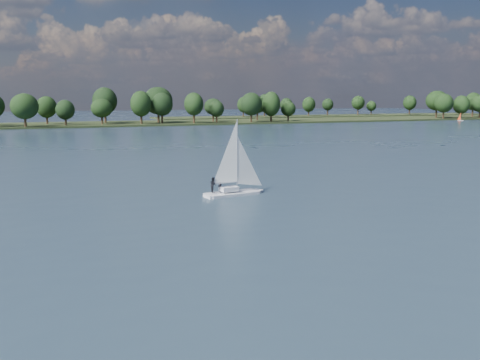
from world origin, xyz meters
The scene contains 6 objects.
ground centered at (0.00, 100.00, 0.00)m, with size 700.00×700.00×0.00m, color #233342.
far_shore centered at (0.00, 212.00, 0.00)m, with size 660.00×40.00×1.50m, color black.
far_shore_back centered at (160.00, 260.00, 0.00)m, with size 220.00×30.00×1.40m, color black.
sailboat centered at (7.24, 37.79, 2.71)m, with size 7.60×3.23×9.70m.
dinghy_orange centered at (187.16, 185.17, 1.03)m, with size 2.81×2.51×4.35m.
treeline centered at (-6.79, 208.26, 8.07)m, with size 562.90×73.51×18.63m.
Camera 1 is at (-15.94, -21.96, 11.92)m, focal length 40.00 mm.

